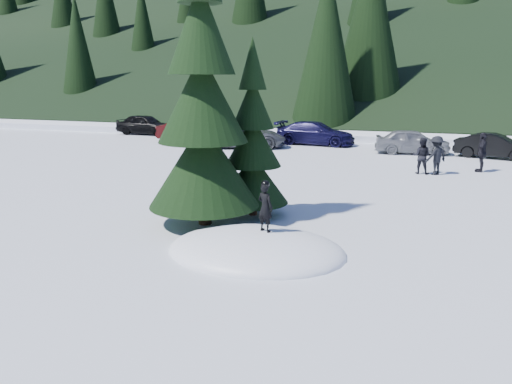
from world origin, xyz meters
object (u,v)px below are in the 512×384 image
(adult_0, at_px, (421,156))
(car_2, at_px, (244,136))
(car_5, at_px, (495,146))
(car_3, at_px, (315,133))
(adult_1, at_px, (482,152))
(spruce_tall, at_px, (202,110))
(spruce_short, at_px, (253,148))
(car_1, at_px, (189,130))
(adult_2, at_px, (436,156))
(car_0, at_px, (145,124))
(car_4, at_px, (412,141))
(child_skier, at_px, (265,207))

(adult_0, height_order, car_2, adult_0)
(car_5, bearing_deg, car_3, 92.64)
(adult_0, distance_m, car_2, 11.74)
(adult_1, distance_m, car_3, 11.39)
(spruce_tall, distance_m, spruce_short, 2.11)
(car_1, bearing_deg, adult_2, -131.55)
(spruce_tall, bearing_deg, adult_0, 60.25)
(car_0, relative_size, car_3, 0.88)
(car_1, relative_size, car_4, 1.04)
(car_0, relative_size, car_5, 1.12)
(spruce_short, xyz_separation_m, adult_2, (5.47, 8.82, -1.25))
(car_0, height_order, car_4, car_0)
(adult_2, height_order, car_3, adult_2)
(car_4, xyz_separation_m, car_5, (4.19, -0.25, -0.04))
(car_1, bearing_deg, car_5, -110.99)
(spruce_tall, xyz_separation_m, adult_0, (5.86, 10.24, -2.52))
(car_2, bearing_deg, spruce_short, -176.34)
(spruce_short, relative_size, car_5, 1.36)
(spruce_tall, height_order, car_3, spruce_tall)
(child_skier, xyz_separation_m, car_4, (2.92, 17.91, -0.39))
(adult_1, xyz_separation_m, adult_2, (-1.96, -1.40, -0.04))
(car_3, distance_m, car_5, 10.43)
(adult_0, height_order, adult_2, adult_2)
(child_skier, distance_m, car_1, 22.45)
(child_skier, height_order, car_0, child_skier)
(spruce_tall, xyz_separation_m, adult_2, (6.47, 10.22, -2.47))
(car_3, relative_size, car_4, 1.23)
(spruce_tall, relative_size, car_3, 1.71)
(car_4, relative_size, car_5, 1.03)
(spruce_tall, distance_m, car_5, 18.86)
(adult_1, distance_m, car_2, 13.59)
(spruce_short, height_order, adult_2, spruce_short)
(adult_2, distance_m, car_2, 12.30)
(car_0, relative_size, car_4, 1.09)
(adult_0, relative_size, car_0, 0.36)
(adult_2, distance_m, car_1, 17.37)
(adult_2, xyz_separation_m, car_0, (-20.43, 9.73, -0.10))
(child_skier, bearing_deg, spruce_short, -40.82)
(car_0, height_order, car_1, car_0)
(car_4, height_order, car_5, car_4)
(adult_2, bearing_deg, adult_0, -48.24)
(spruce_short, distance_m, child_skier, 3.42)
(adult_0, relative_size, adult_1, 0.90)
(spruce_short, bearing_deg, car_5, 60.03)
(car_0, height_order, car_5, car_0)
(car_3, xyz_separation_m, car_5, (10.17, -2.33, -0.08))
(car_0, distance_m, car_4, 19.58)
(car_3, bearing_deg, adult_0, -136.08)
(child_skier, relative_size, car_3, 0.24)
(spruce_tall, relative_size, spruce_short, 1.60)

